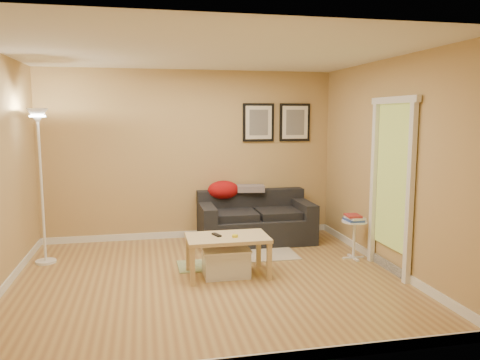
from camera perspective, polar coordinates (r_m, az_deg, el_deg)
The scene contains 23 objects.
floor at distance 5.64m, azimuth -3.80°, elevation -11.96°, with size 4.50×4.50×0.00m, color #B08B4B.
ceiling at distance 5.35m, azimuth -4.06°, elevation 15.25°, with size 4.50×4.50×0.00m, color white.
wall_back at distance 7.32m, azimuth -6.07°, elevation 3.02°, with size 4.50×4.50×0.00m, color tan.
wall_front at distance 3.39m, azimuth 0.69°, elevation -2.48°, with size 4.50×4.50×0.00m, color tan.
wall_right at distance 6.07m, azimuth 17.63°, elevation 1.71°, with size 4.00×4.00×0.00m, color tan.
baseboard_back at distance 7.52m, azimuth -5.92°, elevation -6.53°, with size 4.50×0.02×0.10m, color white.
baseboard_left at distance 5.78m, azimuth -26.89°, elevation -11.79°, with size 0.02×4.00×0.10m, color white.
baseboard_right at distance 6.31m, azimuth 17.08°, elevation -9.64°, with size 0.02×4.00×0.10m, color white.
sofa at distance 7.15m, azimuth 1.93°, elevation -4.55°, with size 1.70×0.90×0.75m, color black, non-canonical shape.
red_throw at distance 7.25m, azimuth -2.04°, elevation -1.21°, with size 0.48×0.36×0.28m, color #AB0F12, non-canonical shape.
plaid_throw at distance 7.33m, azimuth 1.29°, elevation -1.02°, with size 0.42×0.26×0.10m, color tan, non-canonical shape.
framed_print_left at distance 7.45m, azimuth 2.25°, elevation 6.99°, with size 0.50×0.04×0.60m, color black, non-canonical shape.
framed_print_right at distance 7.62m, azimuth 6.66°, elevation 6.96°, with size 0.50×0.04×0.60m, color black, non-canonical shape.
area_rug at distance 6.62m, azimuth 1.17°, elevation -8.87°, with size 1.25×0.85×0.01m, color #B9A993.
green_runner at distance 6.12m, azimuth -4.21°, elevation -10.28°, with size 0.70×0.50×0.01m, color #668C4C.
coffee_table at distance 5.69m, azimuth -1.53°, elevation -9.18°, with size 0.97×0.59×0.49m, color tan, non-canonical shape.
remote_control at distance 5.65m, azimuth -2.87°, elevation -6.67°, with size 0.05×0.16×0.02m, color black.
tape_roll at distance 5.57m, azimuth -0.61°, elevation -6.82°, with size 0.07×0.07×0.03m, color yellow.
storage_bin at distance 5.70m, azimuth -1.72°, elevation -9.90°, with size 0.56×0.41×0.34m, color white, non-canonical shape.
side_table at distance 6.51m, azimuth 13.67°, elevation -7.06°, with size 0.34×0.34×0.52m, color white, non-canonical shape.
book_stack at distance 6.44m, azimuth 13.64°, elevation -4.46°, with size 0.20×0.27×0.08m, color #304891, non-canonical shape.
floor_lamp at distance 6.52m, azimuth -22.94°, elevation -1.24°, with size 0.26×0.26×2.01m, color white, non-canonical shape.
doorway at distance 5.95m, azimuth 17.81°, elevation -1.08°, with size 0.12×1.01×2.13m, color white, non-canonical shape.
Camera 1 is at (-0.72, -5.26, 1.91)m, focal length 35.14 mm.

